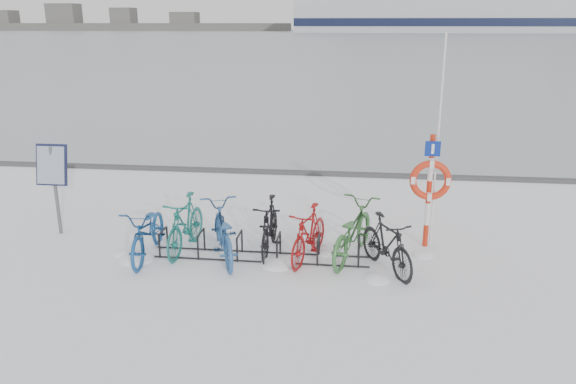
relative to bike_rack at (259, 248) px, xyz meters
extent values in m
plane|color=white|center=(0.00, 0.00, -0.18)|extent=(900.00, 900.00, 0.00)
cube|color=#939EA6|center=(0.00, 155.00, -0.17)|extent=(400.00, 298.00, 0.02)
cube|color=#3F3F42|center=(0.00, 5.90, -0.13)|extent=(400.00, 0.25, 0.10)
cylinder|color=black|center=(-1.80, -0.22, 0.04)|extent=(0.04, 0.04, 0.44)
cylinder|color=black|center=(-1.80, 0.22, 0.04)|extent=(0.04, 0.04, 0.44)
cylinder|color=black|center=(-1.80, 0.00, 0.26)|extent=(0.04, 0.44, 0.04)
cylinder|color=black|center=(-1.08, -0.22, 0.04)|extent=(0.04, 0.04, 0.44)
cylinder|color=black|center=(-1.08, 0.22, 0.04)|extent=(0.04, 0.04, 0.44)
cylinder|color=black|center=(-1.08, 0.00, 0.26)|extent=(0.04, 0.44, 0.04)
cylinder|color=black|center=(-0.36, -0.22, 0.04)|extent=(0.04, 0.04, 0.44)
cylinder|color=black|center=(-0.36, 0.22, 0.04)|extent=(0.04, 0.04, 0.44)
cylinder|color=black|center=(-0.36, 0.00, 0.26)|extent=(0.04, 0.44, 0.04)
cylinder|color=black|center=(0.36, -0.22, 0.04)|extent=(0.04, 0.04, 0.44)
cylinder|color=black|center=(0.36, 0.22, 0.04)|extent=(0.04, 0.04, 0.44)
cylinder|color=black|center=(0.36, 0.00, 0.26)|extent=(0.04, 0.44, 0.04)
cylinder|color=black|center=(1.08, -0.22, 0.04)|extent=(0.04, 0.04, 0.44)
cylinder|color=black|center=(1.08, 0.22, 0.04)|extent=(0.04, 0.04, 0.44)
cylinder|color=black|center=(1.08, 0.00, 0.26)|extent=(0.04, 0.44, 0.04)
cylinder|color=black|center=(1.80, -0.22, 0.04)|extent=(0.04, 0.04, 0.44)
cylinder|color=black|center=(1.80, 0.22, 0.04)|extent=(0.04, 0.04, 0.44)
cylinder|color=black|center=(1.80, 0.00, 0.26)|extent=(0.04, 0.44, 0.04)
cylinder|color=black|center=(0.00, -0.22, -0.16)|extent=(4.00, 0.03, 0.03)
cylinder|color=black|center=(0.00, 0.22, -0.16)|extent=(4.00, 0.03, 0.03)
cylinder|color=#595B5E|center=(-4.23, 0.74, 0.72)|extent=(0.07, 0.07, 1.80)
cube|color=black|center=(-4.23, 0.71, 1.27)|extent=(0.62, 0.23, 0.81)
cube|color=#8C99AD|center=(-4.23, 0.67, 1.27)|extent=(0.56, 0.17, 0.72)
cylinder|color=red|center=(3.07, 0.95, 0.04)|extent=(0.10, 0.10, 0.44)
cylinder|color=silver|center=(3.07, 0.95, 0.47)|extent=(0.10, 0.10, 0.44)
cylinder|color=red|center=(3.07, 0.95, 0.91)|extent=(0.10, 0.10, 0.44)
cylinder|color=silver|center=(3.07, 0.95, 1.34)|extent=(0.10, 0.10, 0.44)
cylinder|color=red|center=(3.07, 0.95, 1.78)|extent=(0.10, 0.10, 0.44)
torus|color=red|center=(3.07, 0.86, 1.15)|extent=(0.76, 0.13, 0.76)
cube|color=navy|center=(3.07, 0.87, 1.75)|extent=(0.28, 0.03, 0.28)
cylinder|color=silver|center=(3.17, 1.00, 1.80)|extent=(0.04, 0.04, 3.96)
cube|color=silver|center=(45.96, 228.45, 5.76)|extent=(138.54, 25.73, 11.88)
cube|color=black|center=(45.96, 215.53, 3.78)|extent=(138.54, 0.30, 2.97)
cube|color=black|center=(45.96, 241.36, 3.78)|extent=(138.54, 0.30, 2.97)
cube|color=#4A4A4A|center=(-120.00, 260.00, 1.57)|extent=(180.00, 12.00, 3.50)
cube|color=#4A4A4A|center=(-150.00, 260.00, 5.32)|extent=(24.00, 10.00, 8.00)
cube|color=#4A4A4A|center=(-90.00, 260.00, 4.82)|extent=(20.00, 10.00, 6.00)
imported|color=navy|center=(-2.03, -0.12, 0.32)|extent=(0.81, 1.97, 1.01)
imported|color=#16655C|center=(-1.44, 0.24, 0.36)|extent=(0.65, 1.83, 1.08)
imported|color=#2B568F|center=(-0.66, -0.03, 0.34)|extent=(1.34, 2.08, 1.03)
imported|color=black|center=(0.14, 0.35, 0.34)|extent=(0.50, 1.74, 1.04)
imported|color=maroon|center=(0.90, 0.09, 0.32)|extent=(0.91, 1.74, 1.00)
imported|color=#366D35|center=(1.67, 0.28, 0.35)|extent=(1.28, 2.14, 1.06)
imported|color=black|center=(2.27, -0.23, 0.32)|extent=(1.20, 1.69, 1.00)
ellipsoid|color=white|center=(-0.77, 0.55, -0.18)|extent=(0.38, 0.38, 0.13)
ellipsoid|color=white|center=(2.98, 0.44, -0.18)|extent=(0.38, 0.38, 0.13)
ellipsoid|color=white|center=(0.39, -0.25, -0.18)|extent=(0.63, 0.63, 0.22)
ellipsoid|color=white|center=(-2.54, -0.15, -0.18)|extent=(0.37, 0.37, 0.13)
ellipsoid|color=white|center=(-2.19, -0.35, -0.18)|extent=(0.63, 0.63, 0.22)
ellipsoid|color=white|center=(1.20, 0.36, -0.18)|extent=(0.42, 0.42, 0.15)
ellipsoid|color=white|center=(2.12, -0.67, -0.18)|extent=(0.45, 0.45, 0.16)
ellipsoid|color=white|center=(0.85, 0.49, -0.18)|extent=(0.39, 0.39, 0.14)
camera|label=1|loc=(1.66, -9.34, 3.96)|focal=35.00mm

